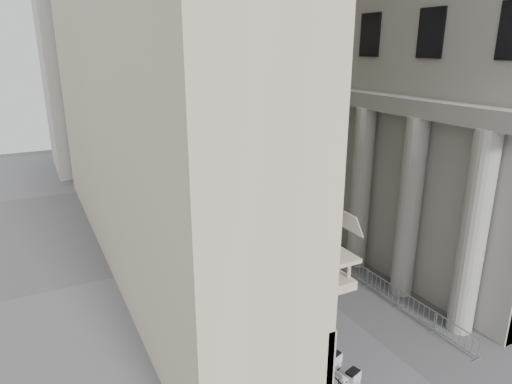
# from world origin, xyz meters

# --- Properties ---
(far_building) EXTENTS (22.00, 10.00, 30.00)m
(far_building) POSITION_xyz_m (0.00, 48.00, 15.00)
(far_building) COLOR #B1ADA7
(far_building) RESTS_ON ground
(iron_fence) EXTENTS (0.30, 28.00, 1.40)m
(iron_fence) POSITION_xyz_m (-4.30, 18.00, 0.00)
(iron_fence) COLOR black
(iron_fence) RESTS_ON ground
(blue_awning) EXTENTS (1.60, 3.00, 3.00)m
(blue_awning) POSITION_xyz_m (4.15, 26.00, 0.00)
(blue_awning) COLOR navy
(blue_awning) RESTS_ON ground
(scooter_2) EXTENTS (1.50, 0.93, 1.50)m
(scooter_2) POSITION_xyz_m (-3.53, 6.11, 0.00)
(scooter_2) COLOR silver
(scooter_2) RESTS_ON ground
(scooter_3) EXTENTS (1.50, 0.93, 1.50)m
(scooter_3) POSITION_xyz_m (-3.53, 7.35, 0.00)
(scooter_3) COLOR silver
(scooter_3) RESTS_ON ground
(scooter_4) EXTENTS (1.50, 0.93, 1.50)m
(scooter_4) POSITION_xyz_m (-3.53, 8.59, 0.00)
(scooter_4) COLOR silver
(scooter_4) RESTS_ON ground
(scooter_5) EXTENTS (1.50, 0.93, 1.50)m
(scooter_5) POSITION_xyz_m (-3.53, 9.83, 0.00)
(scooter_5) COLOR silver
(scooter_5) RESTS_ON ground
(scooter_6) EXTENTS (1.50, 0.93, 1.50)m
(scooter_6) POSITION_xyz_m (-3.53, 11.06, 0.00)
(scooter_6) COLOR silver
(scooter_6) RESTS_ON ground
(scooter_7) EXTENTS (1.50, 0.93, 1.50)m
(scooter_7) POSITION_xyz_m (-3.53, 12.30, 0.00)
(scooter_7) COLOR silver
(scooter_7) RESTS_ON ground
(scooter_8) EXTENTS (1.50, 0.93, 1.50)m
(scooter_8) POSITION_xyz_m (-3.53, 13.54, 0.00)
(scooter_8) COLOR silver
(scooter_8) RESTS_ON ground
(scooter_9) EXTENTS (1.50, 0.93, 1.50)m
(scooter_9) POSITION_xyz_m (-3.53, 14.78, 0.00)
(scooter_9) COLOR silver
(scooter_9) RESTS_ON ground
(scooter_10) EXTENTS (1.50, 0.93, 1.50)m
(scooter_10) POSITION_xyz_m (-3.53, 16.01, 0.00)
(scooter_10) COLOR silver
(scooter_10) RESTS_ON ground
(scooter_11) EXTENTS (1.50, 0.93, 1.50)m
(scooter_11) POSITION_xyz_m (-3.53, 17.25, 0.00)
(scooter_11) COLOR silver
(scooter_11) RESTS_ON ground
(scooter_12) EXTENTS (1.50, 0.93, 1.50)m
(scooter_12) POSITION_xyz_m (-3.53, 18.49, 0.00)
(scooter_12) COLOR silver
(scooter_12) RESTS_ON ground
(scooter_13) EXTENTS (1.50, 0.93, 1.50)m
(scooter_13) POSITION_xyz_m (-3.53, 19.73, 0.00)
(scooter_13) COLOR silver
(scooter_13) RESTS_ON ground
(scooter_14) EXTENTS (1.50, 0.93, 1.50)m
(scooter_14) POSITION_xyz_m (-3.53, 20.96, 0.00)
(scooter_14) COLOR silver
(scooter_14) RESTS_ON ground
(scooter_15) EXTENTS (1.50, 0.93, 1.50)m
(scooter_15) POSITION_xyz_m (-3.53, 22.20, 0.00)
(scooter_15) COLOR silver
(scooter_15) RESTS_ON ground
(barrier_0) EXTENTS (0.60, 2.40, 1.10)m
(barrier_0) POSITION_xyz_m (2.98, 5.15, 0.00)
(barrier_0) COLOR #A8ABAF
(barrier_0) RESTS_ON ground
(barrier_1) EXTENTS (0.60, 2.40, 1.10)m
(barrier_1) POSITION_xyz_m (2.98, 7.65, 0.00)
(barrier_1) COLOR #A8ABAF
(barrier_1) RESTS_ON ground
(barrier_2) EXTENTS (0.60, 2.40, 1.10)m
(barrier_2) POSITION_xyz_m (2.98, 10.15, 0.00)
(barrier_2) COLOR #A8ABAF
(barrier_2) RESTS_ON ground
(barrier_3) EXTENTS (0.60, 2.40, 1.10)m
(barrier_3) POSITION_xyz_m (2.98, 12.65, 0.00)
(barrier_3) COLOR #A8ABAF
(barrier_3) RESTS_ON ground
(barrier_4) EXTENTS (0.60, 2.40, 1.10)m
(barrier_4) POSITION_xyz_m (2.98, 15.15, 0.00)
(barrier_4) COLOR #A8ABAF
(barrier_4) RESTS_ON ground
(barrier_5) EXTENTS (0.60, 2.40, 1.10)m
(barrier_5) POSITION_xyz_m (2.98, 17.65, 0.00)
(barrier_5) COLOR #A8ABAF
(barrier_5) RESTS_ON ground
(barrier_6) EXTENTS (0.60, 2.40, 1.10)m
(barrier_6) POSITION_xyz_m (2.98, 20.15, 0.00)
(barrier_6) COLOR #A8ABAF
(barrier_6) RESTS_ON ground
(barrier_7) EXTENTS (0.60, 2.40, 1.10)m
(barrier_7) POSITION_xyz_m (2.98, 22.65, 0.00)
(barrier_7) COLOR #A8ABAF
(barrier_7) RESTS_ON ground
(barrier_8) EXTENTS (0.60, 2.40, 1.10)m
(barrier_8) POSITION_xyz_m (2.98, 25.15, 0.00)
(barrier_8) COLOR #A8ABAF
(barrier_8) RESTS_ON ground
(security_tent) EXTENTS (4.43, 4.43, 3.60)m
(security_tent) POSITION_xyz_m (-3.60, 24.04, 3.00)
(security_tent) COLOR silver
(security_tent) RESTS_ON ground
(street_lamp) EXTENTS (2.37, 0.63, 7.33)m
(street_lamp) POSITION_xyz_m (-3.94, 26.86, 4.32)
(street_lamp) COLOR gray
(street_lamp) RESTS_ON ground
(info_kiosk) EXTENTS (0.36, 0.78, 1.60)m
(info_kiosk) POSITION_xyz_m (-4.19, 14.88, 0.81)
(info_kiosk) COLOR black
(info_kiosk) RESTS_ON ground
(pedestrian_a) EXTENTS (0.78, 0.62, 1.86)m
(pedestrian_a) POSITION_xyz_m (2.04, 22.57, 0.93)
(pedestrian_a) COLOR #0D1137
(pedestrian_a) RESTS_ON ground
(pedestrian_b) EXTENTS (0.86, 0.74, 1.52)m
(pedestrian_b) POSITION_xyz_m (1.07, 29.18, 0.76)
(pedestrian_b) COLOR black
(pedestrian_b) RESTS_ON ground
(pedestrian_c) EXTENTS (0.88, 0.58, 1.78)m
(pedestrian_c) POSITION_xyz_m (0.15, 31.64, 0.89)
(pedestrian_c) COLOR black
(pedestrian_c) RESTS_ON ground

